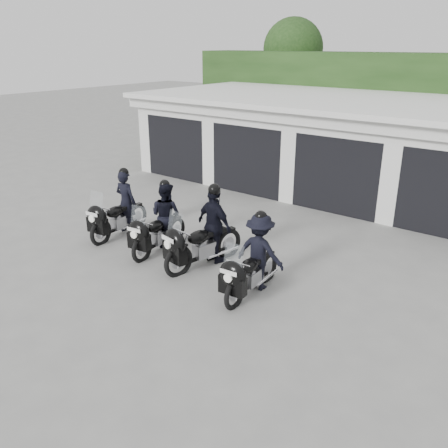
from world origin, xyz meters
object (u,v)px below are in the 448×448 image
Objects in this scene: police_bike_a at (119,209)px; police_bike_b at (162,220)px; police_bike_c at (208,231)px; police_bike_d at (256,257)px.

police_bike_a is 1.02× the size of police_bike_b.
police_bike_a is at bearing -168.02° from police_bike_c.
police_bike_a is 0.95× the size of police_bike_c.
police_bike_c is at bearing 161.86° from police_bike_d.
police_bike_b is 2.93m from police_bike_d.
police_bike_c is 1.10× the size of police_bike_d.
police_bike_b is (1.49, 0.03, 0.03)m from police_bike_a.
police_bike_d is (4.41, -0.31, 0.02)m from police_bike_a.
police_bike_d is (2.91, -0.34, -0.01)m from police_bike_b.
police_bike_c is (2.89, 0.08, 0.10)m from police_bike_a.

